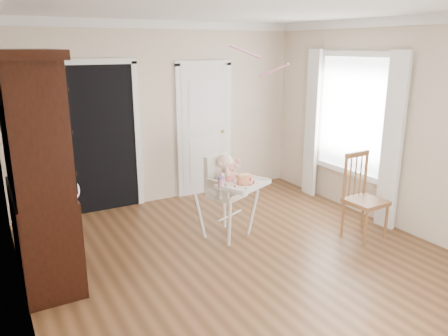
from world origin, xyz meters
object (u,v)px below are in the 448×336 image
china_cabinet (37,170)px  dining_chair (364,199)px  sippy_cup (221,182)px  cake (244,179)px  high_chair (227,187)px

china_cabinet → dining_chair: china_cabinet is taller
sippy_cup → china_cabinet: (-1.93, 0.27, 0.34)m
cake → dining_chair: 1.54m
high_chair → cake: bearing=-84.3°
high_chair → dining_chair: (1.50, -0.83, -0.16)m
high_chair → sippy_cup: high_chair is taller
china_cabinet → sippy_cup: bearing=-7.9°
cake → china_cabinet: size_ratio=0.10×
dining_chair → cake: bearing=153.9°
high_chair → china_cabinet: bearing=155.3°
high_chair → cake: 0.28m
cake → dining_chair: size_ratio=0.23×
high_chair → cake: size_ratio=4.42×
cake → china_cabinet: 2.30m
cake → sippy_cup: bearing=179.3°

